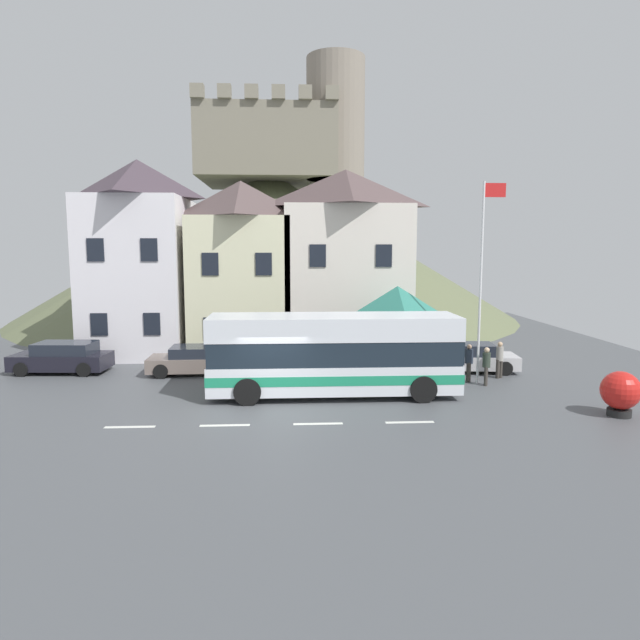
{
  "coord_description": "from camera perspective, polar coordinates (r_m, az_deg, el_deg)",
  "views": [
    {
      "loc": [
        0.61,
        -18.53,
        5.62
      ],
      "look_at": [
        1.92,
        5.53,
        2.56
      ],
      "focal_mm": 31.43,
      "sensor_mm": 36.0,
      "label": 1
    }
  ],
  "objects": [
    {
      "name": "public_bench",
      "position": [
        27.31,
        2.29,
        -3.62
      ],
      "size": [
        1.75,
        0.48,
        0.87
      ],
      "color": "#473828",
      "rests_on": "ground_plane"
    },
    {
      "name": "hilltop_castle",
      "position": [
        47.7,
        -5.13,
        8.06
      ],
      "size": [
        40.41,
        40.41,
        20.21
      ],
      "color": "#616848",
      "rests_on": "ground_plane"
    },
    {
      "name": "parked_car_02",
      "position": [
        26.0,
        -12.57,
        -4.0
      ],
      "size": [
        4.06,
        2.03,
        1.26
      ],
      "rotation": [
        0.0,
        0.0,
        3.17
      ],
      "color": "slate",
      "rests_on": "ground_plane"
    },
    {
      "name": "townhouse_01",
      "position": [
        30.34,
        -7.96,
        5.23
      ],
      "size": [
        5.17,
        5.43,
        9.18
      ],
      "color": "beige",
      "rests_on": "ground_plane"
    },
    {
      "name": "parked_car_01",
      "position": [
        28.22,
        -24.74,
        -3.5
      ],
      "size": [
        4.34,
        2.14,
        1.4
      ],
      "rotation": [
        0.0,
        0.0,
        3.08
      ],
      "color": "black",
      "rests_on": "ground_plane"
    },
    {
      "name": "pedestrian_02",
      "position": [
        24.18,
        16.58,
        -4.3
      ],
      "size": [
        0.32,
        0.32,
        1.6
      ],
      "color": "#38332D",
      "rests_on": "ground_plane"
    },
    {
      "name": "pedestrian_00",
      "position": [
        24.72,
        14.92,
        -4.09
      ],
      "size": [
        0.34,
        0.38,
        1.6
      ],
      "color": "#38332D",
      "rests_on": "ground_plane"
    },
    {
      "name": "pedestrian_01",
      "position": [
        24.44,
        11.54,
        -4.09
      ],
      "size": [
        0.29,
        0.32,
        1.56
      ],
      "color": "#38332D",
      "rests_on": "ground_plane"
    },
    {
      "name": "transit_bus",
      "position": [
        21.51,
        1.4,
        -3.61
      ],
      "size": [
        9.52,
        2.73,
        3.11
      ],
      "rotation": [
        0.0,
        0.0,
        0.0
      ],
      "color": "silver",
      "rests_on": "ground_plane"
    },
    {
      "name": "pedestrian_03",
      "position": [
        25.71,
        17.81,
        -3.79
      ],
      "size": [
        0.33,
        0.3,
        1.61
      ],
      "color": "#38332D",
      "rests_on": "ground_plane"
    },
    {
      "name": "flagpole",
      "position": [
        24.0,
        16.24,
        4.88
      ],
      "size": [
        0.95,
        0.1,
        8.33
      ],
      "color": "silver",
      "rests_on": "ground_plane"
    },
    {
      "name": "townhouse_00",
      "position": [
        31.75,
        -17.81,
        6.06
      ],
      "size": [
        5.06,
        6.46,
        10.3
      ],
      "color": "white",
      "rests_on": "ground_plane"
    },
    {
      "name": "harbour_buoy",
      "position": [
        21.53,
        28.27,
        -6.45
      ],
      "size": [
        1.29,
        1.29,
        1.54
      ],
      "color": "black",
      "rests_on": "ground_plane"
    },
    {
      "name": "bus_shelter",
      "position": [
        25.53,
        7.88,
        1.66
      ],
      "size": [
        3.6,
        3.6,
        3.96
      ],
      "color": "#473D33",
      "rests_on": "ground_plane"
    },
    {
      "name": "parked_car_00",
      "position": [
        26.79,
        14.87,
        -3.72
      ],
      "size": [
        4.39,
        2.2,
        1.29
      ],
      "rotation": [
        0.0,
        0.0,
        -0.1
      ],
      "color": "silver",
      "rests_on": "ground_plane"
    },
    {
      "name": "townhouse_02",
      "position": [
        30.38,
        2.6,
        5.88
      ],
      "size": [
        6.52,
        5.45,
        9.79
      ],
      "color": "silver",
      "rests_on": "ground_plane"
    },
    {
      "name": "ground_plane",
      "position": [
        19.38,
        -4.85,
        -9.73
      ],
      "size": [
        40.0,
        60.0,
        0.07
      ],
      "color": "#4E5155"
    }
  ]
}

